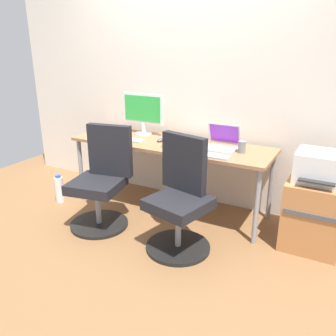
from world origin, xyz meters
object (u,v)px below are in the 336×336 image
at_px(printer, 321,167).
at_px(office_chair_right, 180,200).
at_px(water_bottle_on_floor, 59,189).
at_px(coffee_mug, 167,143).
at_px(open_laptop, 221,143).
at_px(side_cabinet, 313,213).
at_px(office_chair_left, 102,182).
at_px(desktop_monitor, 143,111).

bearing_deg(printer, office_chair_right, -150.95).
distance_m(printer, water_bottle_on_floor, 2.60).
bearing_deg(coffee_mug, water_bottle_on_floor, -167.28).
relative_size(printer, open_laptop, 1.29).
bearing_deg(side_cabinet, office_chair_left, -163.09).
relative_size(side_cabinet, printer, 1.46).
distance_m(office_chair_right, coffee_mug, 0.64).
relative_size(water_bottle_on_floor, coffee_mug, 3.37).
distance_m(open_laptop, coffee_mug, 0.50).
bearing_deg(water_bottle_on_floor, open_laptop, 16.54).
bearing_deg(water_bottle_on_floor, office_chair_right, -5.83).
height_order(office_chair_right, printer, office_chair_right).
xyz_separation_m(office_chair_left, coffee_mug, (0.45, 0.42, 0.33)).
height_order(office_chair_left, printer, office_chair_left).
bearing_deg(desktop_monitor, office_chair_left, -89.31).
bearing_deg(water_bottle_on_floor, desktop_monitor, 39.87).
bearing_deg(coffee_mug, open_laptop, 25.74).
height_order(side_cabinet, printer, printer).
bearing_deg(printer, coffee_mug, -174.85).
height_order(office_chair_right, desktop_monitor, desktop_monitor).
distance_m(office_chair_left, water_bottle_on_floor, 0.79).
bearing_deg(side_cabinet, coffee_mug, -174.82).
bearing_deg(office_chair_left, office_chair_right, -0.05).
relative_size(water_bottle_on_floor, desktop_monitor, 0.65).
bearing_deg(open_laptop, printer, -6.42).
distance_m(printer, coffee_mug, 1.34).
distance_m(office_chair_right, open_laptop, 0.73).
bearing_deg(open_laptop, office_chair_left, -144.77).
xyz_separation_m(office_chair_left, water_bottle_on_floor, (-0.72, 0.16, -0.28)).
bearing_deg(side_cabinet, desktop_monitor, 173.31).
bearing_deg(printer, desktop_monitor, 173.28).
xyz_separation_m(office_chair_left, side_cabinet, (1.78, 0.54, -0.13)).
height_order(office_chair_right, side_cabinet, office_chair_right).
height_order(office_chair_left, open_laptop, office_chair_left).
bearing_deg(office_chair_right, office_chair_left, 179.95).
xyz_separation_m(desktop_monitor, open_laptop, (0.92, -0.11, -0.20)).
bearing_deg(open_laptop, coffee_mug, -154.26).
xyz_separation_m(side_cabinet, desktop_monitor, (-1.79, 0.21, 0.67)).
height_order(printer, water_bottle_on_floor, printer).
bearing_deg(side_cabinet, water_bottle_on_floor, -171.24).
height_order(office_chair_right, water_bottle_on_floor, office_chair_right).
xyz_separation_m(printer, coffee_mug, (-1.33, -0.12, 0.05)).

